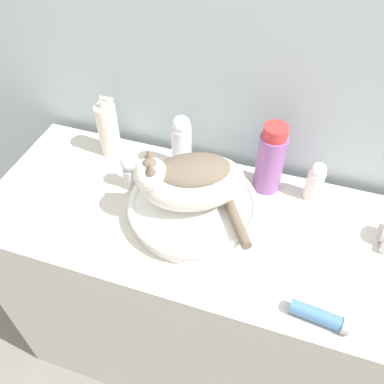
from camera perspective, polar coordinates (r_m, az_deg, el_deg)
name	(u,v)px	position (r m, az deg, el deg)	size (l,w,h in m)	color
wall_back	(240,59)	(1.18, 6.72, 18.00)	(8.00, 0.05, 2.40)	silver
vanity_counter	(201,298)	(1.50, 1.26, -14.68)	(1.29, 0.52, 0.87)	beige
sink_basin	(194,207)	(1.14, 0.22, -2.15)	(0.37, 0.37, 0.06)	white
cat	(190,180)	(1.05, -0.22, 1.67)	(0.34, 0.27, 0.18)	silver
faucet	(132,170)	(1.19, -8.38, 3.08)	(0.13, 0.06, 0.14)	silver
deodorant_stick	(315,181)	(1.21, 16.90, 1.50)	(0.05, 0.05, 0.13)	white
lotion_bottle_white	(181,143)	(1.23, -1.48, 6.83)	(0.06, 0.06, 0.20)	silver
soap_pump_bottle	(108,130)	(1.32, -11.67, 8.57)	(0.07, 0.07, 0.21)	silver
mouthwash_bottle	(270,160)	(1.18, 10.96, 4.48)	(0.08, 0.08, 0.22)	#93569E
cream_tube	(320,317)	(1.01, 17.59, -16.34)	(0.14, 0.05, 0.04)	#4C7FB2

